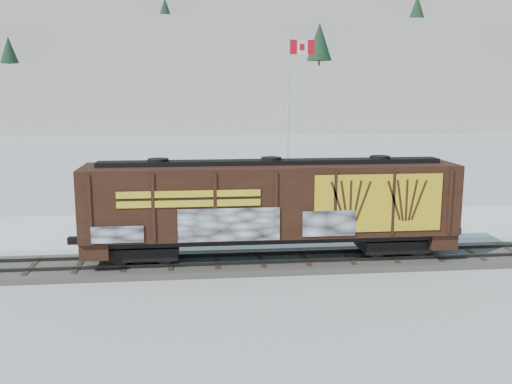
{
  "coord_description": "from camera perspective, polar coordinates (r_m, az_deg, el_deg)",
  "views": [
    {
      "loc": [
        -2.83,
        -24.65,
        7.81
      ],
      "look_at": [
        0.1,
        3.0,
        2.83
      ],
      "focal_mm": 40.0,
      "sensor_mm": 36.0,
      "label": 1
    }
  ],
  "objects": [
    {
      "name": "hillside",
      "position": [
        164.6,
        -5.2,
        12.41
      ],
      "size": [
        360.0,
        110.0,
        93.0
      ],
      "color": "white",
      "rests_on": "ground"
    },
    {
      "name": "flagpole",
      "position": [
        41.07,
        3.35,
        5.15
      ],
      "size": [
        2.3,
        0.9,
        11.47
      ],
      "color": "silver",
      "rests_on": "ground"
    },
    {
      "name": "car_dark",
      "position": [
        34.39,
        6.61,
        -1.74
      ],
      "size": [
        5.26,
        2.73,
        1.46
      ],
      "primitive_type": "imported",
      "rotation": [
        0.0,
        0.0,
        1.71
      ],
      "color": "black",
      "rests_on": "parking_strip"
    },
    {
      "name": "car_silver",
      "position": [
        31.92,
        -10.26,
        -2.8
      ],
      "size": [
        4.47,
        2.6,
        1.43
      ],
      "primitive_type": "imported",
      "rotation": [
        0.0,
        0.0,
        1.8
      ],
      "color": "#BABDC2",
      "rests_on": "parking_strip"
    },
    {
      "name": "rail_track",
      "position": [
        25.97,
        0.48,
        -7.01
      ],
      "size": [
        50.0,
        3.4,
        0.43
      ],
      "color": "#59544C",
      "rests_on": "ground"
    },
    {
      "name": "car_white",
      "position": [
        32.85,
        6.24,
        -2.1
      ],
      "size": [
        5.42,
        3.45,
        1.69
      ],
      "primitive_type": "imported",
      "rotation": [
        0.0,
        0.0,
        1.22
      ],
      "color": "silver",
      "rests_on": "parking_strip"
    },
    {
      "name": "ground",
      "position": [
        26.02,
        0.48,
        -7.32
      ],
      "size": [
        500.0,
        500.0,
        0.0
      ],
      "primitive_type": "plane",
      "color": "white",
      "rests_on": "ground"
    },
    {
      "name": "hopper_railcar",
      "position": [
        25.35,
        1.53,
        -1.11
      ],
      "size": [
        16.37,
        3.06,
        4.37
      ],
      "color": "black",
      "rests_on": "rail_track"
    },
    {
      "name": "parking_strip",
      "position": [
        33.21,
        -0.99,
        -3.42
      ],
      "size": [
        40.0,
        8.0,
        0.03
      ],
      "primitive_type": "cube",
      "color": "white",
      "rests_on": "ground"
    }
  ]
}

